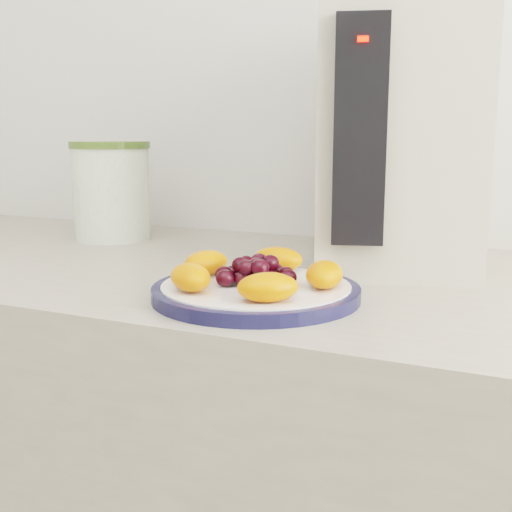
% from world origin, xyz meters
% --- Properties ---
extents(wall_back, '(3.50, 0.02, 2.60)m').
position_xyz_m(wall_back, '(0.00, 1.51, 1.30)').
color(wall_back, silver).
rests_on(wall_back, floor).
extents(plate_rim, '(0.24, 0.24, 0.01)m').
position_xyz_m(plate_rim, '(0.07, 1.04, 0.91)').
color(plate_rim, '#15173B').
rests_on(plate_rim, counter).
extents(plate_face, '(0.22, 0.22, 0.02)m').
position_xyz_m(plate_face, '(0.07, 1.04, 0.91)').
color(plate_face, white).
rests_on(plate_face, counter).
extents(canister, '(0.16, 0.16, 0.16)m').
position_xyz_m(canister, '(-0.34, 1.32, 0.98)').
color(canister, '#506A20').
rests_on(canister, counter).
extents(canister_lid, '(0.17, 0.17, 0.01)m').
position_xyz_m(canister_lid, '(-0.34, 1.32, 1.07)').
color(canister_lid, '#4D672A').
rests_on(canister_lid, canister).
extents(appliance_body, '(0.29, 0.34, 0.37)m').
position_xyz_m(appliance_body, '(0.16, 1.31, 1.08)').
color(appliance_body, '#B1AD9B').
rests_on(appliance_body, counter).
extents(appliance_panel, '(0.07, 0.04, 0.27)m').
position_xyz_m(appliance_panel, '(0.16, 1.15, 1.09)').
color(appliance_panel, black).
rests_on(appliance_panel, appliance_body).
extents(appliance_led, '(0.01, 0.01, 0.01)m').
position_xyz_m(appliance_led, '(0.16, 1.14, 1.19)').
color(appliance_led, '#FF0C05').
rests_on(appliance_led, appliance_panel).
extents(fruit_plate, '(0.21, 0.20, 0.03)m').
position_xyz_m(fruit_plate, '(0.07, 1.04, 0.93)').
color(fruit_plate, '#FE5F0B').
rests_on(fruit_plate, plate_face).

